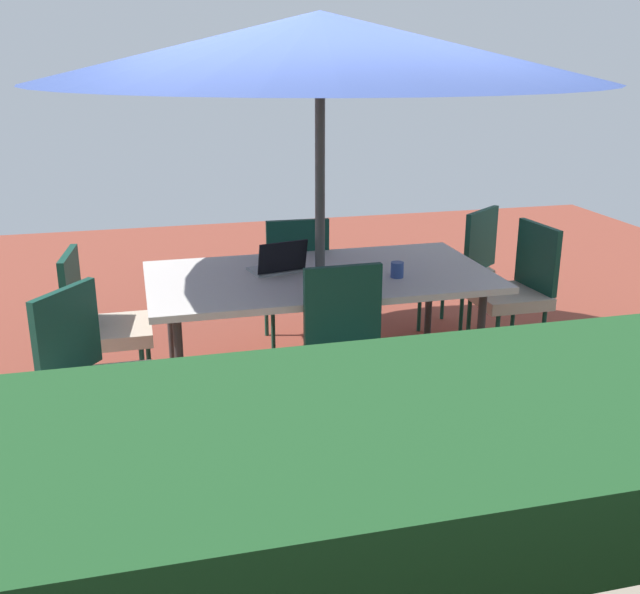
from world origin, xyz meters
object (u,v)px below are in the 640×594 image
(chair_southwest, at_px, (461,263))
(chair_south, at_px, (295,274))
(chair_north, at_px, (351,350))
(cup, at_px, (397,270))
(laptop, at_px, (278,265))
(patio_umbrella, at_px, (320,48))
(dining_table, at_px, (320,281))
(chair_west, at_px, (516,288))
(chair_northeast, at_px, (95,375))
(chair_east, at_px, (101,322))

(chair_southwest, distance_m, chair_south, 1.29)
(chair_north, height_order, cup, chair_north)
(chair_southwest, relative_size, chair_north, 1.00)
(chair_southwest, xyz_separation_m, laptop, (1.53, 0.60, 0.26))
(chair_north, distance_m, laptop, 0.91)
(chair_north, bearing_deg, chair_southwest, 46.62)
(chair_south, distance_m, laptop, 0.72)
(chair_north, bearing_deg, patio_umbrella, 87.08)
(dining_table, height_order, chair_north, chair_north)
(chair_south, distance_m, cup, 1.05)
(chair_west, bearing_deg, chair_south, -121.54)
(chair_west, distance_m, cup, 1.01)
(chair_west, bearing_deg, chair_northeast, -78.84)
(chair_south, bearing_deg, chair_north, 91.96)
(dining_table, height_order, chair_west, chair_west)
(patio_umbrella, bearing_deg, cup, 156.62)
(chair_west, bearing_deg, patio_umbrella, -93.53)
(cup, bearing_deg, chair_west, -166.61)
(chair_southwest, height_order, laptop, chair_southwest)
(chair_west, bearing_deg, cup, -81.64)
(chair_southwest, relative_size, laptop, 2.67)
(chair_southwest, distance_m, laptop, 1.66)
(dining_table, relative_size, laptop, 5.79)
(chair_northeast, bearing_deg, patio_umbrella, -23.74)
(chair_west, distance_m, chair_east, 2.72)
(chair_northeast, bearing_deg, cup, -35.47)
(patio_umbrella, distance_m, cup, 1.37)
(chair_northeast, bearing_deg, chair_north, -52.86)
(patio_umbrella, height_order, chair_southwest, patio_umbrella)
(dining_table, xyz_separation_m, chair_west, (-1.38, -0.04, -0.16))
(chair_east, bearing_deg, dining_table, -84.76)
(patio_umbrella, xyz_separation_m, laptop, (0.24, -0.10, -1.29))
(patio_umbrella, relative_size, laptop, 8.94)
(chair_southwest, bearing_deg, chair_west, 61.54)
(dining_table, distance_m, chair_west, 1.39)
(chair_southwest, distance_m, chair_east, 2.70)
(chair_west, bearing_deg, chair_southwest, -176.36)
(chair_north, bearing_deg, chair_northeast, 178.91)
(chair_southwest, relative_size, chair_south, 1.00)
(chair_northeast, bearing_deg, chair_east, 36.32)
(chair_southwest, bearing_deg, laptop, -15.67)
(chair_northeast, distance_m, laptop, 1.41)
(patio_umbrella, relative_size, chair_south, 3.34)
(chair_southwest, height_order, chair_northeast, same)
(chair_north, bearing_deg, chair_west, 27.87)
(chair_north, xyz_separation_m, chair_east, (1.31, -0.78, 0.00))
(cup, bearing_deg, chair_southwest, -133.66)
(chair_south, height_order, chair_east, same)
(patio_umbrella, height_order, chair_east, patio_umbrella)
(chair_east, bearing_deg, laptop, -79.93)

